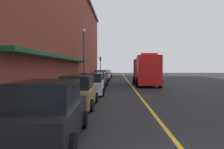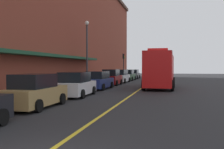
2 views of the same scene
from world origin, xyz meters
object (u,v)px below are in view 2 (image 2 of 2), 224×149
(parked_car_5, at_px, (120,76))
(parking_meter_1, at_px, (115,74))
(parked_car_7, at_px, (133,74))
(parking_meter_3, at_px, (110,75))
(parked_car_1, at_px, (35,92))
(parked_car_6, at_px, (128,75))
(street_lamp_left, at_px, (87,46))
(parking_meter_0, at_px, (90,77))
(parked_car_4, at_px, (111,78))
(parking_meter_2, at_px, (116,74))
(parked_car_3, at_px, (99,81))
(parked_car_2, at_px, (76,85))
(fire_truck, at_px, (160,70))
(traffic_light_near, at_px, (124,61))

(parked_car_5, distance_m, parking_meter_1, 3.33)
(parked_car_7, distance_m, parking_meter_3, 13.02)
(parked_car_7, bearing_deg, parked_car_1, -179.14)
(parked_car_6, bearing_deg, street_lamp_left, 173.03)
(parking_meter_0, distance_m, street_lamp_left, 3.53)
(parked_car_4, relative_size, parking_meter_2, 3.10)
(parked_car_4, bearing_deg, street_lamp_left, 149.55)
(parked_car_6, bearing_deg, parking_meter_0, 175.66)
(parked_car_1, relative_size, street_lamp_left, 0.65)
(parked_car_3, relative_size, parking_meter_0, 3.71)
(parked_car_1, bearing_deg, parking_meter_1, 2.55)
(parking_meter_3, bearing_deg, parked_car_2, -85.09)
(parked_car_7, bearing_deg, parking_meter_3, 174.81)
(parked_car_4, distance_m, parking_meter_3, 5.06)
(parked_car_1, xyz_separation_m, parked_car_5, (0.03, 23.04, -0.00))
(parked_car_7, xyz_separation_m, parking_meter_0, (-1.38, -22.06, 0.28))
(fire_truck, xyz_separation_m, parking_meter_2, (-7.17, 12.47, -0.76))
(fire_truck, relative_size, parking_meter_3, 6.43)
(parked_car_1, relative_size, parking_meter_2, 3.40)
(parked_car_3, relative_size, parking_meter_3, 3.71)
(parked_car_4, xyz_separation_m, parking_meter_2, (-1.35, 9.08, 0.20))
(parked_car_2, relative_size, parking_meter_1, 3.55)
(parked_car_2, xyz_separation_m, parked_car_4, (-0.12, 12.20, 0.03))
(street_lamp_left, bearing_deg, parked_car_2, -77.00)
(parked_car_4, relative_size, parking_meter_1, 3.10)
(parked_car_2, height_order, parked_car_7, parked_car_2)
(parked_car_1, bearing_deg, parking_meter_0, 5.27)
(parked_car_1, height_order, fire_truck, fire_truck)
(parking_meter_1, distance_m, street_lamp_left, 11.98)
(parking_meter_2, relative_size, street_lamp_left, 0.19)
(street_lamp_left, bearing_deg, parked_car_1, -82.37)
(parked_car_2, bearing_deg, parked_car_4, -1.20)
(parking_meter_0, distance_m, traffic_light_near, 19.28)
(parked_car_5, relative_size, parked_car_7, 1.10)
(parked_car_2, xyz_separation_m, parked_car_6, (-0.06, 23.75, -0.04))
(parking_meter_0, relative_size, parking_meter_1, 1.00)
(parked_car_6, bearing_deg, fire_truck, -158.17)
(parked_car_3, relative_size, parked_car_4, 1.20)
(parked_car_5, height_order, parking_meter_2, parked_car_5)
(parked_car_6, xyz_separation_m, parking_meter_0, (-1.41, -15.79, 0.27))
(parked_car_3, xyz_separation_m, parked_car_7, (-0.03, 23.63, -0.03))
(street_lamp_left, xyz_separation_m, traffic_light_near, (0.66, 18.18, -1.24))
(parked_car_5, xyz_separation_m, street_lamp_left, (-1.99, -8.46, 3.56))
(parked_car_3, bearing_deg, parked_car_4, 2.65)
(parked_car_1, distance_m, parking_meter_0, 13.66)
(fire_truck, xyz_separation_m, parking_meter_3, (-7.17, 8.27, -0.76))
(parked_car_3, relative_size, parked_car_7, 1.09)
(parked_car_3, relative_size, traffic_light_near, 1.15)
(fire_truck, bearing_deg, parked_car_6, -157.85)
(parked_car_4, relative_size, fire_truck, 0.48)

